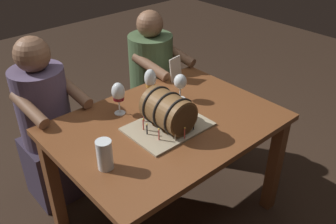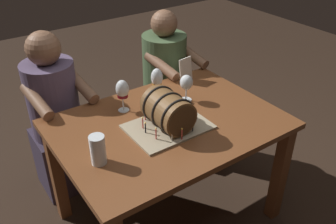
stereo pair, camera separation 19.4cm
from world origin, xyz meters
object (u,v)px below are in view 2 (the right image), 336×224
Objects in this scene: dining_table at (168,138)px; wine_glass_red at (122,90)px; person_seated_left at (57,123)px; wine_glass_empty at (186,83)px; menu_card at (186,70)px; wine_glass_amber at (157,79)px; person_seated_right at (165,89)px; barrel_cake at (168,112)px; beer_pint at (98,151)px.

dining_table is 6.35× the size of wine_glass_red.
person_seated_left is at bearing 122.75° from dining_table.
wine_glass_empty is (0.23, 0.14, 0.23)m from dining_table.
wine_glass_empty is at bearing -38.73° from person_seated_left.
person_seated_left is (-0.82, 0.31, -0.29)m from menu_card.
person_seated_left is (-0.53, 0.40, -0.33)m from wine_glass_amber.
dining_table is 7.38× the size of wine_glass_empty.
person_seated_right is at bearing 69.13° from wine_glass_empty.
menu_card is at bearing 43.53° from barrel_cake.
beer_pint is 1.22m from person_seated_right.
menu_card is 0.14× the size of person_seated_right.
wine_glass_red reaches higher than dining_table.
beer_pint reaches higher than dining_table.
menu_card is at bearing 11.24° from wine_glass_red.
wine_glass_amber is 0.69m from beer_pint.
person_seated_left is (-0.43, 0.67, -0.09)m from dining_table.
wine_glass_amber is 0.18m from wine_glass_empty.
barrel_cake is 2.89× the size of beer_pint.
wine_glass_empty is at bearing -135.80° from menu_card.
wine_glass_amber is at bearing 5.02° from wine_glass_red.
menu_card is at bearing -97.42° from person_seated_right.
dining_table is 0.52m from beer_pint.
person_seated_right is (0.90, 0.77, -0.28)m from beer_pint.
wine_glass_red is (-0.37, 0.11, 0.02)m from wine_glass_empty.
person_seated_left reaches higher than barrel_cake.
dining_table is at bearing -110.92° from wine_glass_amber.
wine_glass_amber is at bearing -129.53° from person_seated_right.
person_seated_right is at bearing 57.20° from dining_table.
person_seated_left is (0.04, 0.77, -0.27)m from beer_pint.
person_seated_right reaches higher than wine_glass_amber.
menu_card is at bearing 28.07° from beer_pint.
person_seated_right reaches higher than menu_card.
person_seated_left is (-0.66, 0.53, -0.32)m from wine_glass_empty.
barrel_cake reaches higher than wine_glass_amber.
person_seated_right is (0.20, 0.53, -0.33)m from wine_glass_empty.
beer_pint is 0.98m from menu_card.
beer_pint is at bearing -139.53° from person_seated_right.
wine_glass_red reaches higher than wine_glass_amber.
menu_card is (0.29, 0.08, -0.05)m from wine_glass_amber.
beer_pint is 0.82m from person_seated_left.
menu_card is at bearing -20.78° from person_seated_left.
dining_table is at bearing -57.25° from person_seated_left.
wine_glass_amber is at bearing 133.27° from wine_glass_empty.
barrel_cake reaches higher than beer_pint.
wine_glass_red is 0.79m from person_seated_right.
barrel_cake is 0.59m from menu_card.
beer_pint is (-0.47, -0.10, 0.18)m from dining_table.
beer_pint is at bearing -132.81° from wine_glass_red.
person_seated_right is (0.43, 0.67, -0.10)m from dining_table.
barrel_cake is at bearing -123.08° from person_seated_right.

